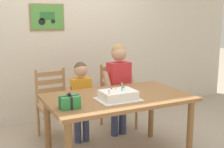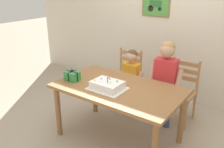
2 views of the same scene
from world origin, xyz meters
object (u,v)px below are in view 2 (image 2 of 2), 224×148
at_px(child_older, 165,77).
at_px(chair_left, 126,77).
at_px(chair_right, 180,91).
at_px(dining_table, 118,94).
at_px(child_younger, 131,76).
at_px(birthday_cake, 107,85).
at_px(gift_box_red_large, 72,76).

bearing_deg(child_older, chair_left, 160.11).
bearing_deg(chair_right, child_older, -113.65).
relative_size(chair_left, child_older, 0.73).
bearing_deg(child_older, dining_table, -118.20).
distance_m(chair_right, child_younger, 0.75).
distance_m(birthday_cake, child_older, 0.87).
height_order(dining_table, gift_box_red_large, gift_box_red_large).
relative_size(child_older, child_younger, 1.19).
distance_m(gift_box_red_large, child_older, 1.25).
distance_m(gift_box_red_large, chair_right, 1.58).
height_order(chair_left, child_older, child_older).
relative_size(dining_table, chair_right, 1.70).
bearing_deg(gift_box_red_large, chair_right, 45.47).
distance_m(dining_table, chair_right, 1.05).
distance_m(dining_table, child_younger, 0.66).
relative_size(chair_left, child_younger, 0.87).
height_order(gift_box_red_large, chair_left, chair_left).
bearing_deg(gift_box_red_large, dining_table, 15.80).
xyz_separation_m(dining_table, birthday_cake, (-0.07, -0.13, 0.14)).
bearing_deg(chair_left, chair_right, 0.00).
height_order(dining_table, child_older, child_older).
height_order(dining_table, chair_right, chair_right).
bearing_deg(child_older, birthday_cake, -118.14).
bearing_deg(chair_right, birthday_cake, -116.94).
relative_size(birthday_cake, gift_box_red_large, 2.29).
distance_m(dining_table, gift_box_red_large, 0.66).
relative_size(dining_table, child_older, 1.25).
bearing_deg(dining_table, child_older, 61.80).
xyz_separation_m(chair_left, chair_right, (0.94, 0.00, 0.00)).
distance_m(dining_table, child_older, 0.73).
height_order(gift_box_red_large, child_older, child_older).
relative_size(birthday_cake, child_younger, 0.42).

